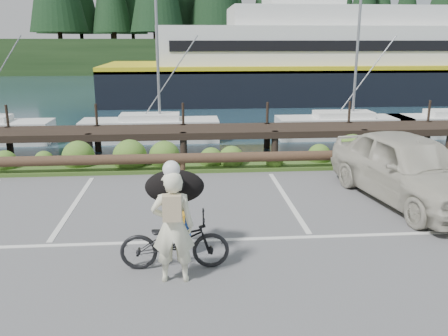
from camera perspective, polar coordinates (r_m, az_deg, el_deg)
The scene contains 8 objects.
ground at distance 9.86m, azimuth -5.06°, elevation -7.84°, with size 72.00×72.00×0.00m, color #555557.
harbor_backdrop at distance 87.58m, azimuth -4.57°, elevation 12.60°, with size 170.00×160.00×30.00m.
vegetation_strip at distance 14.87m, azimuth -4.98°, elevation 0.32°, with size 34.00×1.60×0.10m, color #3D5B21.
log_rail at distance 14.21m, azimuth -4.98°, elevation -0.59°, with size 32.00×0.30×0.60m, color #443021, non-canonical shape.
bicycle at distance 8.28m, azimuth -5.95°, elevation -8.79°, with size 0.65×1.88×0.99m, color black.
cyclist at distance 7.70m, azimuth -6.16°, elevation -7.05°, with size 0.69×0.45×1.89m, color #EFEECA.
dog at distance 8.56m, azimuth -5.96°, elevation -2.24°, with size 1.07×0.52×0.62m, color black.
parked_car at distance 12.33m, azimuth 21.34°, elevation 0.03°, with size 2.00×4.97×1.69m, color #BAB5A3.
Camera 1 is at (0.13, -9.08, 3.84)m, focal length 38.00 mm.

